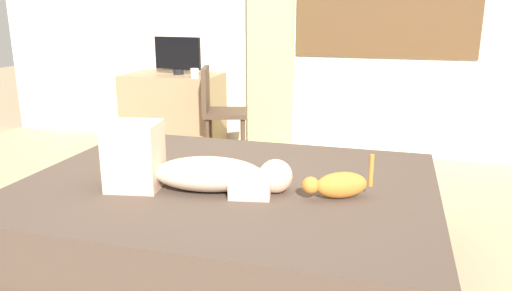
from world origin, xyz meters
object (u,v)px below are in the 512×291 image
(bed, at_px, (229,220))
(cup, at_px, (195,73))
(chair_by_desk, at_px, (217,108))
(person_lying, at_px, (189,168))
(cat, at_px, (338,185))
(tv_monitor, at_px, (178,55))
(desk, at_px, (174,112))

(bed, relative_size, cup, 25.67)
(chair_by_desk, bearing_deg, person_lying, -74.14)
(person_lying, bearing_deg, bed, 49.51)
(bed, xyz_separation_m, cup, (-0.92, 1.77, 0.56))
(bed, bearing_deg, cat, -8.53)
(tv_monitor, distance_m, chair_by_desk, 0.73)
(bed, bearing_deg, tv_monitor, 120.77)
(person_lying, distance_m, chair_by_desk, 1.88)
(person_lying, bearing_deg, chair_by_desk, 105.86)
(tv_monitor, height_order, chair_by_desk, tv_monitor)
(bed, height_order, cat, cat)
(cat, relative_size, cup, 3.79)
(tv_monitor, bearing_deg, cup, -37.89)
(desk, distance_m, tv_monitor, 0.56)
(cat, relative_size, chair_by_desk, 0.38)
(bed, bearing_deg, chair_by_desk, 111.95)
(tv_monitor, relative_size, cup, 5.53)
(cup, bearing_deg, chair_by_desk, -26.83)
(bed, xyz_separation_m, cat, (0.59, -0.09, 0.30))
(cat, distance_m, desk, 2.75)
(person_lying, xyz_separation_m, desk, (-1.09, 2.13, -0.20))
(person_lying, distance_m, desk, 2.40)
(desk, bearing_deg, bed, -57.86)
(tv_monitor, bearing_deg, desk, 180.00)
(desk, distance_m, cup, 0.55)
(cat, distance_m, tv_monitor, 2.73)
(person_lying, bearing_deg, tv_monitor, 115.60)
(cat, height_order, tv_monitor, tv_monitor)
(chair_by_desk, bearing_deg, cat, -54.03)
(cat, bearing_deg, desk, 131.67)
(tv_monitor, xyz_separation_m, cup, (0.25, -0.19, -0.14))
(desk, relative_size, chair_by_desk, 1.05)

